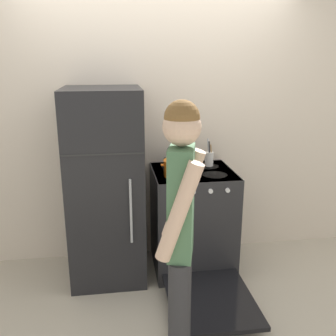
{
  "coord_description": "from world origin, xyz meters",
  "views": [
    {
      "loc": [
        -0.37,
        -3.43,
        1.88
      ],
      "look_at": [
        0.05,
        -0.48,
        1.01
      ],
      "focal_mm": 40.0,
      "sensor_mm": 36.0,
      "label": 1
    }
  ],
  "objects_px": {
    "refrigerator": "(106,186)",
    "utensil_jar": "(209,158)",
    "stove_range": "(193,222)",
    "dutch_oven_pot": "(178,168)",
    "tea_kettle": "(174,161)",
    "person": "(181,233)"
  },
  "relations": [
    {
      "from": "dutch_oven_pot",
      "to": "person",
      "type": "height_order",
      "value": "person"
    },
    {
      "from": "stove_range",
      "to": "dutch_oven_pot",
      "type": "relative_size",
      "value": 4.9
    },
    {
      "from": "refrigerator",
      "to": "tea_kettle",
      "type": "relative_size",
      "value": 7.36
    },
    {
      "from": "tea_kettle",
      "to": "utensil_jar",
      "type": "bearing_deg",
      "value": 1.09
    },
    {
      "from": "utensil_jar",
      "to": "tea_kettle",
      "type": "bearing_deg",
      "value": -178.91
    },
    {
      "from": "dutch_oven_pot",
      "to": "tea_kettle",
      "type": "bearing_deg",
      "value": 87.25
    },
    {
      "from": "stove_range",
      "to": "person",
      "type": "bearing_deg",
      "value": -105.41
    },
    {
      "from": "tea_kettle",
      "to": "utensil_jar",
      "type": "relative_size",
      "value": 0.89
    },
    {
      "from": "refrigerator",
      "to": "dutch_oven_pot",
      "type": "xyz_separation_m",
      "value": [
        0.61,
        -0.13,
        0.17
      ]
    },
    {
      "from": "stove_range",
      "to": "utensil_jar",
      "type": "distance_m",
      "value": 0.6
    },
    {
      "from": "tea_kettle",
      "to": "stove_range",
      "type": "bearing_deg",
      "value": -49.66
    },
    {
      "from": "utensil_jar",
      "to": "person",
      "type": "distance_m",
      "value": 1.48
    },
    {
      "from": "refrigerator",
      "to": "utensil_jar",
      "type": "bearing_deg",
      "value": 8.76
    },
    {
      "from": "stove_range",
      "to": "dutch_oven_pot",
      "type": "bearing_deg",
      "value": -149.12
    },
    {
      "from": "dutch_oven_pot",
      "to": "refrigerator",
      "type": "bearing_deg",
      "value": 168.06
    },
    {
      "from": "tea_kettle",
      "to": "utensil_jar",
      "type": "height_order",
      "value": "utensil_jar"
    },
    {
      "from": "dutch_oven_pot",
      "to": "person",
      "type": "bearing_deg",
      "value": -98.89
    },
    {
      "from": "refrigerator",
      "to": "dutch_oven_pot",
      "type": "height_order",
      "value": "refrigerator"
    },
    {
      "from": "utensil_jar",
      "to": "person",
      "type": "relative_size",
      "value": 0.15
    },
    {
      "from": "refrigerator",
      "to": "person",
      "type": "xyz_separation_m",
      "value": [
        0.43,
        -1.24,
        0.13
      ]
    },
    {
      "from": "refrigerator",
      "to": "dutch_oven_pot",
      "type": "distance_m",
      "value": 0.64
    },
    {
      "from": "tea_kettle",
      "to": "person",
      "type": "bearing_deg",
      "value": -97.71
    }
  ]
}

